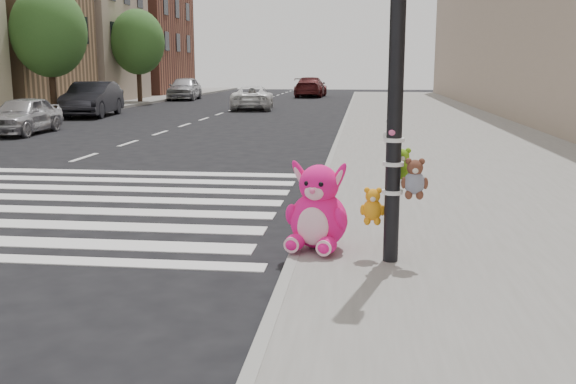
% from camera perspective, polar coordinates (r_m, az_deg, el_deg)
% --- Properties ---
extents(ground, '(120.00, 120.00, 0.00)m').
position_cam_1_polar(ground, '(5.81, -17.30, -11.48)').
color(ground, black).
rests_on(ground, ground).
extents(sidewalk_near, '(7.00, 80.00, 0.14)m').
position_cam_1_polar(sidewalk_near, '(15.28, 16.89, 2.63)').
color(sidewalk_near, slate).
rests_on(sidewalk_near, ground).
extents(curb_edge, '(0.12, 80.00, 0.15)m').
position_cam_1_polar(curb_edge, '(15.05, 3.85, 2.96)').
color(curb_edge, gray).
rests_on(curb_edge, ground).
extents(bld_far_c, '(6.00, 8.00, 8.00)m').
position_cam_1_polar(bld_far_c, '(35.68, -23.86, 13.05)').
color(bld_far_c, '#967250').
rests_on(bld_far_c, ground).
extents(bld_far_d, '(6.00, 8.00, 10.00)m').
position_cam_1_polar(bld_far_d, '(43.76, -17.87, 14.22)').
color(bld_far_d, gray).
rests_on(bld_far_d, ground).
extents(bld_far_e, '(6.00, 10.00, 9.00)m').
position_cam_1_polar(bld_far_e, '(53.95, -12.91, 13.23)').
color(bld_far_e, brown).
rests_on(bld_far_e, ground).
extents(signal_pole, '(0.70, 0.49, 4.00)m').
position_cam_1_polar(signal_pole, '(6.72, 9.61, 7.29)').
color(signal_pole, black).
rests_on(signal_pole, sidewalk_near).
extents(tree_far_b, '(3.20, 3.20, 5.44)m').
position_cam_1_polar(tree_far_b, '(30.11, -20.48, 13.16)').
color(tree_far_b, '#382619').
rests_on(tree_far_b, sidewalk_far).
extents(tree_far_c, '(3.20, 3.20, 5.44)m').
position_cam_1_polar(tree_far_c, '(40.24, -13.23, 12.84)').
color(tree_far_c, '#382619').
rests_on(tree_far_c, sidewalk_far).
extents(pink_bunny, '(0.77, 0.86, 1.03)m').
position_cam_1_polar(pink_bunny, '(7.26, 2.67, -1.87)').
color(pink_bunny, '#FF1584').
rests_on(pink_bunny, sidewalk_near).
extents(red_teddy, '(0.18, 0.16, 0.22)m').
position_cam_1_polar(red_teddy, '(7.55, 2.83, -3.76)').
color(red_teddy, '#B7122B').
rests_on(red_teddy, sidewalk_near).
extents(car_silver_far, '(1.63, 3.70, 1.24)m').
position_cam_1_polar(car_silver_far, '(23.03, -22.50, 6.32)').
color(car_silver_far, '#B5B5BA').
rests_on(car_silver_far, ground).
extents(car_dark_far, '(2.16, 4.85, 1.55)m').
position_cam_1_polar(car_dark_far, '(30.29, -16.99, 7.90)').
color(car_dark_far, black).
rests_on(car_dark_far, ground).
extents(car_white_near, '(2.51, 4.63, 1.23)m').
position_cam_1_polar(car_white_near, '(33.93, -3.16, 8.38)').
color(car_white_near, white).
rests_on(car_white_near, ground).
extents(car_maroon_near, '(2.24, 5.12, 1.46)m').
position_cam_1_polar(car_maroon_near, '(48.28, 2.03, 9.31)').
color(car_maroon_near, '#4F1617').
rests_on(car_maroon_near, ground).
extents(car_silver_deep, '(2.23, 4.72, 1.56)m').
position_cam_1_polar(car_silver_deep, '(44.51, -9.18, 9.09)').
color(car_silver_deep, '#B3B3B8').
rests_on(car_silver_deep, ground).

